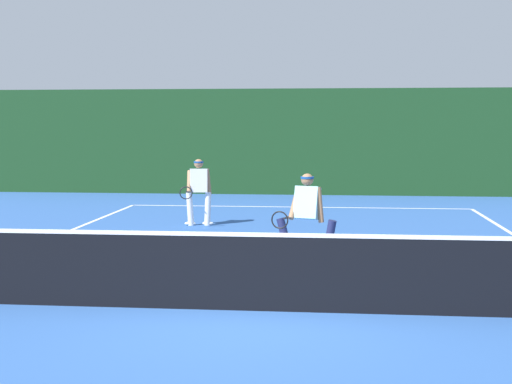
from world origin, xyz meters
TOP-DOWN VIEW (x-y plane):
  - ground_plane at (0.00, 0.00)m, footprint 80.00×80.00m
  - court_line_baseline_far at (0.00, 11.72)m, footprint 9.60×0.10m
  - court_line_service at (0.00, 6.40)m, footprint 7.82×0.10m
  - court_line_centre at (0.00, 3.20)m, footprint 0.10×6.40m
  - tennis_net at (0.00, 0.00)m, footprint 10.52×0.09m
  - player_near at (0.53, 3.17)m, footprint 1.08×0.83m
  - player_far at (-2.13, 7.69)m, footprint 0.68×0.86m
  - tennis_ball at (3.32, 5.70)m, footprint 0.07×0.07m
  - back_fence_windscreen at (0.00, 15.41)m, footprint 22.23×0.12m

SIDE VIEW (x-z plane):
  - ground_plane at x=0.00m, z-range 0.00..0.00m
  - court_line_baseline_far at x=0.00m, z-range 0.00..0.01m
  - court_line_service at x=0.00m, z-range 0.00..0.01m
  - court_line_centre at x=0.00m, z-range 0.00..0.01m
  - tennis_ball at x=3.32m, z-range 0.00..0.07m
  - tennis_net at x=0.00m, z-range -0.04..1.07m
  - player_near at x=0.53m, z-range 0.07..1.60m
  - player_far at x=-2.13m, z-range 0.07..1.62m
  - back_fence_windscreen at x=0.00m, z-range 0.00..3.51m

